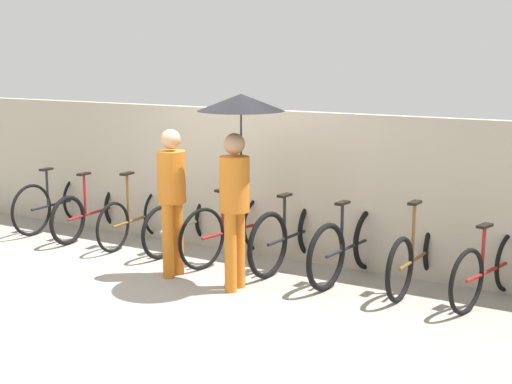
# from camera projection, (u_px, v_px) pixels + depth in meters

# --- Properties ---
(ground_plane) EXTENTS (30.00, 30.00, 0.00)m
(ground_plane) POSITION_uv_depth(u_px,v_px,m) (164.00, 292.00, 7.64)
(ground_plane) COLOR gray
(back_wall) EXTENTS (15.38, 0.12, 1.84)m
(back_wall) POSITION_uv_depth(u_px,v_px,m) (251.00, 182.00, 9.04)
(back_wall) COLOR #B2A893
(back_wall) RESTS_ON ground
(parked_bicycle_0) EXTENTS (0.44, 1.72, 1.06)m
(parked_bicycle_0) POSITION_uv_depth(u_px,v_px,m) (57.00, 202.00, 10.38)
(parked_bicycle_0) COLOR black
(parked_bicycle_0) RESTS_ON ground
(parked_bicycle_1) EXTENTS (0.44, 1.77, 1.06)m
(parked_bicycle_1) POSITION_uv_depth(u_px,v_px,m) (95.00, 211.00, 9.97)
(parked_bicycle_1) COLOR black
(parked_bicycle_1) RESTS_ON ground
(parked_bicycle_2) EXTENTS (0.44, 1.66, 1.06)m
(parked_bicycle_2) POSITION_uv_depth(u_px,v_px,m) (137.00, 217.00, 9.57)
(parked_bicycle_2) COLOR black
(parked_bicycle_2) RESTS_ON ground
(parked_bicycle_3) EXTENTS (0.44, 1.71, 1.10)m
(parked_bicycle_3) POSITION_uv_depth(u_px,v_px,m) (187.00, 222.00, 9.25)
(parked_bicycle_3) COLOR black
(parked_bicycle_3) RESTS_ON ground
(parked_bicycle_4) EXTENTS (0.52, 1.81, 0.99)m
(parked_bicycle_4) POSITION_uv_depth(u_px,v_px,m) (234.00, 229.00, 8.79)
(parked_bicycle_4) COLOR black
(parked_bicycle_4) RESTS_ON ground
(parked_bicycle_5) EXTENTS (0.44, 1.81, 1.02)m
(parked_bicycle_5) POSITION_uv_depth(u_px,v_px,m) (293.00, 234.00, 8.49)
(parked_bicycle_5) COLOR black
(parked_bicycle_5) RESTS_ON ground
(parked_bicycle_6) EXTENTS (0.44, 1.72, 1.09)m
(parked_bicycle_6) POSITION_uv_depth(u_px,v_px,m) (349.00, 246.00, 8.03)
(parked_bicycle_6) COLOR black
(parked_bicycle_6) RESTS_ON ground
(parked_bicycle_7) EXTENTS (0.44, 1.76, 1.00)m
(parked_bicycle_7) POSITION_uv_depth(u_px,v_px,m) (419.00, 255.00, 7.74)
(parked_bicycle_7) COLOR black
(parked_bicycle_7) RESTS_ON ground
(parked_bicycle_8) EXTENTS (0.55, 1.58, 1.09)m
(parked_bicycle_8) POSITION_uv_depth(u_px,v_px,m) (490.00, 269.00, 7.29)
(parked_bicycle_8) COLOR black
(parked_bicycle_8) RESTS_ON ground
(pedestrian_leading) EXTENTS (0.32, 0.32, 1.69)m
(pedestrian_leading) POSITION_uv_depth(u_px,v_px,m) (172.00, 191.00, 8.03)
(pedestrian_leading) COLOR #C66B1E
(pedestrian_leading) RESTS_ON ground
(pedestrian_center) EXTENTS (0.93, 0.93, 2.10)m
(pedestrian_center) POSITION_uv_depth(u_px,v_px,m) (238.00, 141.00, 7.51)
(pedestrian_center) COLOR #C66B1E
(pedestrian_center) RESTS_ON ground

